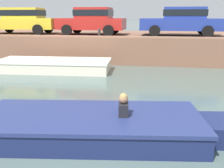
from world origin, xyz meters
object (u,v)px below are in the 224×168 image
Objects in this scene: boat_moored_west_cream at (49,65)px; mooring_bollard_mid at (99,32)px; car_leftmost_yellow at (23,20)px; car_centre_blue at (182,20)px; motorboat_passing at (102,126)px; car_left_inner_red at (92,20)px.

mooring_bollard_mid is at bearing 45.38° from boat_moored_west_cream.
car_leftmost_yellow is 9.43m from car_centre_blue.
car_centre_blue is 4.69m from mooring_bollard_mid.
mooring_bollard_mid is (-4.33, -1.71, -0.61)m from car_centre_blue.
car_leftmost_yellow is at bearing 129.28° from boat_moored_west_cream.
boat_moored_west_cream is 14.09× the size of mooring_bollard_mid.
boat_moored_west_cream is 7.17m from motorboat_passing.
car_centre_blue is at bearing 75.03° from motorboat_passing.
boat_moored_west_cream is at bearing -50.72° from car_leftmost_yellow.
boat_moored_west_cream is 1.44× the size of car_leftmost_yellow.
boat_moored_west_cream is at bearing -134.62° from mooring_bollard_mid.
car_left_inner_red is at bearing 103.78° from motorboat_passing.
car_left_inner_red reaches higher than mooring_bollard_mid.
motorboat_passing is 12.84× the size of mooring_bollard_mid.
car_centre_blue is (9.43, -0.01, 0.00)m from car_leftmost_yellow.
car_centre_blue is (2.65, 9.90, 2.02)m from motorboat_passing.
car_leftmost_yellow is (-6.78, 9.90, 2.02)m from motorboat_passing.
car_left_inner_red is at bearing -0.07° from car_leftmost_yellow.
mooring_bollard_mid is (-1.68, 8.19, 1.41)m from motorboat_passing.
motorboat_passing is 1.31× the size of car_leftmost_yellow.
car_left_inner_red reaches higher than motorboat_passing.
boat_moored_west_cream is 1.41× the size of car_centre_blue.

